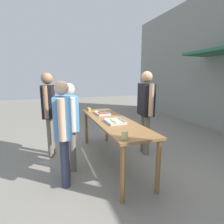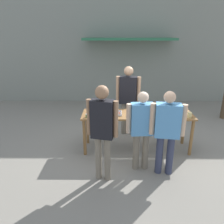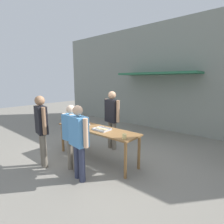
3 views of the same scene
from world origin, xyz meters
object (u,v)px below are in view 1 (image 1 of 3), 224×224
object	(u,v)px
person_customer_with_cup	(63,125)
person_customer_holding_hotdog	(49,107)
food_tray_buns	(115,122)
beer_cup	(125,135)
food_tray_sausages	(102,114)
condiment_jar_mustard	(88,109)
person_customer_waiting_in_line	(70,120)
person_server_behind_table	(146,105)
condiment_jar_ketchup	(89,110)

from	to	relation	value
person_customer_with_cup	person_customer_holding_hotdog	bearing A→B (deg)	17.20
food_tray_buns	beer_cup	size ratio (longest dim) A/B	3.77
food_tray_sausages	beer_cup	distance (m)	1.66
condiment_jar_mustard	person_customer_waiting_in_line	world-z (taller)	person_customer_waiting_in_line
person_server_behind_table	person_customer_waiting_in_line	size ratio (longest dim) A/B	1.14
condiment_jar_mustard	person_server_behind_table	world-z (taller)	person_server_behind_table
food_tray_sausages	food_tray_buns	world-z (taller)	food_tray_buns
food_tray_buns	person_customer_holding_hotdog	bearing A→B (deg)	-130.93
person_server_behind_table	person_customer_holding_hotdog	distance (m)	2.06
condiment_jar_ketchup	person_customer_with_cup	bearing A→B (deg)	-26.69
condiment_jar_ketchup	person_customer_waiting_in_line	xyz separation A→B (m)	(1.00, -0.57, 0.02)
person_customer_with_cup	condiment_jar_ketchup	bearing A→B (deg)	-18.91
person_customer_with_cup	food_tray_sausages	bearing A→B (deg)	-34.78
food_tray_sausages	beer_cup	bearing A→B (deg)	-6.60
person_customer_waiting_in_line	condiment_jar_ketchup	bearing A→B (deg)	-33.50
food_tray_sausages	condiment_jar_mustard	world-z (taller)	condiment_jar_mustard
beer_cup	person_customer_waiting_in_line	bearing A→B (deg)	-151.93
condiment_jar_mustard	person_customer_holding_hotdog	world-z (taller)	person_customer_holding_hotdog
condiment_jar_ketchup	person_customer_waiting_in_line	world-z (taller)	person_customer_waiting_in_line
food_tray_sausages	beer_cup	world-z (taller)	beer_cup
condiment_jar_ketchup	person_server_behind_table	size ratio (longest dim) A/B	0.04
condiment_jar_mustard	condiment_jar_ketchup	size ratio (longest dim) A/B	1.00
food_tray_sausages	condiment_jar_mustard	xyz separation A→B (m)	(-0.53, -0.20, 0.02)
condiment_jar_mustard	person_customer_holding_hotdog	xyz separation A→B (m)	(0.37, -0.91, 0.17)
person_customer_holding_hotdog	person_customer_with_cup	xyz separation A→B (m)	(1.16, 0.19, -0.11)
condiment_jar_ketchup	person_server_behind_table	xyz separation A→B (m)	(0.83, 1.07, 0.17)
condiment_jar_ketchup	food_tray_sausages	bearing A→B (deg)	25.01
food_tray_buns	condiment_jar_ketchup	size ratio (longest dim) A/B	5.65
food_tray_buns	person_server_behind_table	size ratio (longest dim) A/B	0.23
food_tray_buns	person_customer_holding_hotdog	world-z (taller)	person_customer_holding_hotdog
person_customer_with_cup	person_server_behind_table	bearing A→B (deg)	-63.64
beer_cup	person_customer_with_cup	bearing A→B (deg)	-131.69
person_customer_holding_hotdog	person_customer_waiting_in_line	distance (m)	0.82
person_server_behind_table	person_customer_with_cup	distance (m)	1.89
person_customer_holding_hotdog	person_customer_waiting_in_line	world-z (taller)	person_customer_holding_hotdog
food_tray_buns	condiment_jar_ketchup	bearing A→B (deg)	-170.74
person_customer_holding_hotdog	beer_cup	bearing A→B (deg)	-140.82
condiment_jar_mustard	person_customer_with_cup	distance (m)	1.69
beer_cup	person_customer_with_cup	xyz separation A→B (m)	(-0.65, -0.73, 0.03)
condiment_jar_mustard	person_customer_waiting_in_line	xyz separation A→B (m)	(1.10, -0.57, 0.02)
condiment_jar_ketchup	beer_cup	xyz separation A→B (m)	(2.08, 0.01, 0.02)
person_customer_holding_hotdog	condiment_jar_ketchup	bearing A→B (deg)	-61.27
person_customer_holding_hotdog	person_customer_with_cup	world-z (taller)	person_customer_holding_hotdog
person_server_behind_table	person_customer_with_cup	xyz separation A→B (m)	(0.60, -1.79, -0.12)
food_tray_buns	condiment_jar_ketchup	world-z (taller)	condiment_jar_ketchup
condiment_jar_ketchup	person_customer_holding_hotdog	bearing A→B (deg)	-73.46
beer_cup	person_customer_holding_hotdog	bearing A→B (deg)	-153.02
condiment_jar_mustard	condiment_jar_ketchup	xyz separation A→B (m)	(0.10, -0.00, 0.00)
food_tray_buns	person_server_behind_table	bearing A→B (deg)	115.13
beer_cup	food_tray_buns	bearing A→B (deg)	167.17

